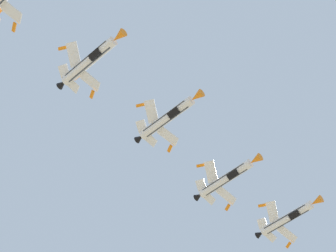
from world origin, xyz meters
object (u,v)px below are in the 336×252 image
at_px(fighter_jet_left_wing, 227,178).
at_px(fighter_jet_left_outer, 90,61).
at_px(fighter_jet_lead, 288,218).
at_px(fighter_jet_right_wing, 168,118).

height_order(fighter_jet_left_wing, fighter_jet_left_outer, fighter_jet_left_outer).
height_order(fighter_jet_lead, fighter_jet_left_wing, fighter_jet_left_wing).
bearing_deg(fighter_jet_left_outer, fighter_jet_left_wing, 179.88).
relative_size(fighter_jet_left_wing, fighter_jet_left_outer, 1.00).
xyz_separation_m(fighter_jet_right_wing, fighter_jet_left_outer, (-8.21, -15.51, 0.62)).
bearing_deg(fighter_jet_right_wing, fighter_jet_lead, 179.20).
bearing_deg(fighter_jet_right_wing, fighter_jet_left_wing, -176.17).
bearing_deg(fighter_jet_lead, fighter_jet_left_wing, -5.56).
height_order(fighter_jet_lead, fighter_jet_left_outer, fighter_jet_left_outer).
bearing_deg(fighter_jet_left_wing, fighter_jet_left_outer, -0.12).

